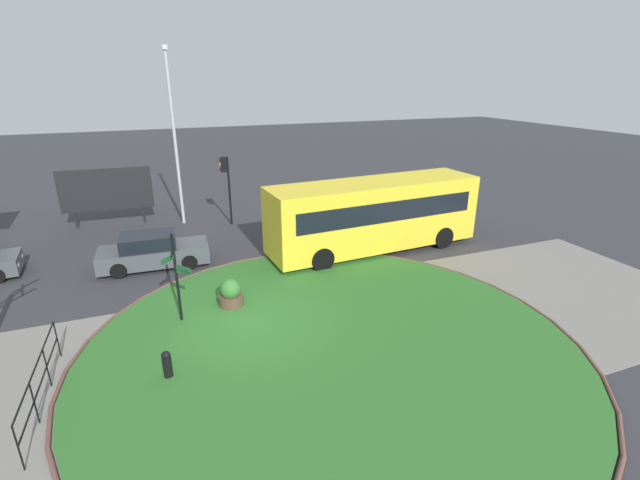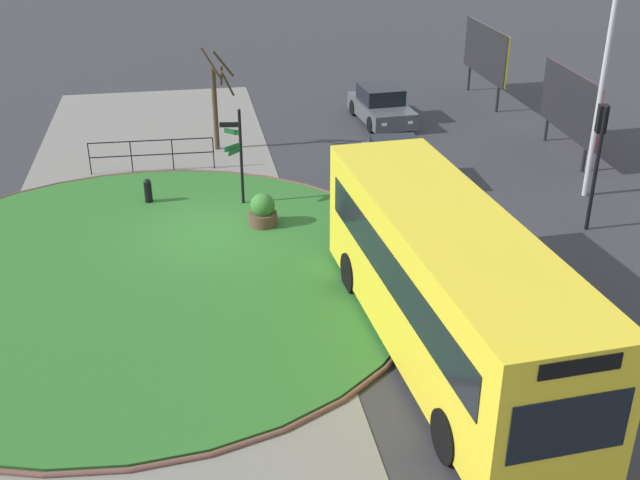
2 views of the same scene
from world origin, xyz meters
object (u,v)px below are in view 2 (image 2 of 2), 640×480
object	(u,v)px
bollard_foreground	(148,192)
bus_yellow	(446,284)
street_tree_bare	(217,100)
traffic_light_near	(599,140)
signpost_directional	(238,152)
billboard_left	(569,104)
car_trailing	(399,168)
car_near_lane	(381,106)
billboard_right	(486,52)
lamppost_tall	(608,45)
planter_near_signpost	(263,212)

from	to	relation	value
bollard_foreground	bus_yellow	world-z (taller)	bus_yellow
street_tree_bare	traffic_light_near	bearing A→B (deg)	49.14
signpost_directional	billboard_left	bearing A→B (deg)	102.18
car_trailing	billboard_left	world-z (taller)	billboard_left
bollard_foreground	car_near_lane	bearing A→B (deg)	127.59
car_near_lane	street_tree_bare	bearing A→B (deg)	-75.17
billboard_left	street_tree_bare	world-z (taller)	street_tree_bare
bollard_foreground	car_trailing	bearing A→B (deg)	90.35
bus_yellow	street_tree_bare	size ratio (longest dim) A/B	2.57
car_trailing	street_tree_bare	size ratio (longest dim) A/B	1.16
billboard_right	street_tree_bare	bearing A→B (deg)	-68.52
signpost_directional	bus_yellow	bearing A→B (deg)	22.09
signpost_directional	lamppost_tall	world-z (taller)	lamppost_tall
bollard_foreground	billboard_left	xyz separation A→B (m)	(-1.96, 14.67, 1.48)
bollard_foreground	billboard_right	world-z (taller)	billboard_right
traffic_light_near	signpost_directional	bearing A→B (deg)	85.78
bollard_foreground	billboard_left	world-z (taller)	billboard_left
car_trailing	street_tree_bare	bearing A→B (deg)	-127.86
traffic_light_near	street_tree_bare	distance (m)	13.32
bus_yellow	billboard_left	xyz separation A→B (m)	(-11.33, 8.33, 0.20)
traffic_light_near	planter_near_signpost	world-z (taller)	traffic_light_near
car_near_lane	car_trailing	bearing A→B (deg)	-13.82
signpost_directional	billboard_right	world-z (taller)	billboard_right
bollard_foreground	car_near_lane	world-z (taller)	car_near_lane
signpost_directional	billboard_right	bearing A→B (deg)	130.58
car_near_lane	billboard_left	xyz separation A→B (m)	(5.11, 5.49, 1.26)
bollard_foreground	signpost_directional	bearing A→B (deg)	77.67
bollard_foreground	planter_near_signpost	distance (m)	4.01
planter_near_signpost	car_near_lane	bearing A→B (deg)	147.79
car_near_lane	bollard_foreground	bearing A→B (deg)	-56.48
car_near_lane	billboard_right	bearing A→B (deg)	109.43
billboard_left	street_tree_bare	bearing A→B (deg)	-99.88
bus_yellow	billboard_left	distance (m)	14.06
traffic_light_near	billboard_left	distance (m)	6.31
bollard_foreground	traffic_light_near	size ratio (longest dim) A/B	0.23
planter_near_signpost	bus_yellow	bearing A→B (deg)	23.29
billboard_left	billboard_right	xyz separation A→B (m)	(-7.38, -0.28, 0.23)
bollard_foreground	car_trailing	size ratio (longest dim) A/B	0.19
traffic_light_near	lamppost_tall	size ratio (longest dim) A/B	0.41
traffic_light_near	lamppost_tall	world-z (taller)	lamppost_tall
billboard_left	bus_yellow	bearing A→B (deg)	-33.24
billboard_left	bollard_foreground	bearing A→B (deg)	-79.31
bollard_foreground	billboard_right	size ratio (longest dim) A/B	0.18
billboard_left	car_near_lane	bearing A→B (deg)	-129.90
billboard_left	car_trailing	bearing A→B (deg)	-70.98
bus_yellow	car_trailing	xyz separation A→B (m)	(-9.42, 1.64, -1.04)
bus_yellow	lamppost_tall	world-z (taller)	lamppost_tall
car_trailing	lamppost_tall	distance (m)	7.20
signpost_directional	street_tree_bare	xyz separation A→B (m)	(-5.38, -0.32, 0.12)
bollard_foreground	street_tree_bare	size ratio (longest dim) A/B	0.22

